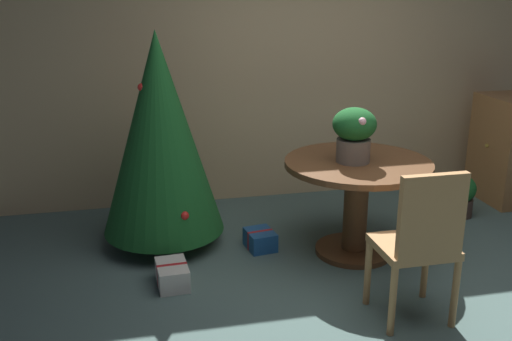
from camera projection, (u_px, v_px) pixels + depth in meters
name	position (u px, v px, depth m)	size (l,w,h in m)	color
ground_plane	(380.00, 302.00, 3.90)	(6.60, 6.60, 0.00)	#4C6660
back_wall_panel	(292.00, 62.00, 5.54)	(6.00, 0.10, 2.60)	tan
round_dining_table	(357.00, 189.00, 4.45)	(1.10, 1.10, 0.75)	brown
flower_vase	(354.00, 132.00, 4.30)	(0.32, 0.33, 0.41)	#665B51
wooden_chair_near	(421.00, 239.00, 3.51)	(0.45, 0.41, 1.00)	#B27F4C
holiday_tree	(160.00, 134.00, 4.50)	(0.95, 0.95, 1.70)	brown
gift_box_cream	(172.00, 275.00, 4.10)	(0.22, 0.32, 0.16)	silver
gift_box_blue	(260.00, 240.00, 4.67)	(0.24, 0.28, 0.15)	#1E569E
wooden_cabinet	(507.00, 149.00, 5.60)	(0.46, 0.66, 1.01)	#9E6B3D
potted_plant	(462.00, 195.00, 5.27)	(0.24, 0.24, 0.38)	#4C382D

